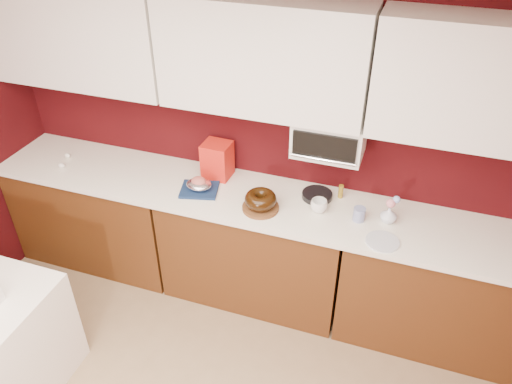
{
  "coord_description": "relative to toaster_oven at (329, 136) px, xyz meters",
  "views": [
    {
      "loc": [
        0.92,
        -0.73,
        2.91
      ],
      "look_at": [
        0.04,
        1.84,
        1.02
      ],
      "focal_mm": 35.0,
      "sensor_mm": 36.0,
      "label": 1
    }
  ],
  "objects": [
    {
      "name": "foil_ham_nest",
      "position": [
        -0.85,
        -0.22,
        -0.42
      ],
      "size": [
        0.19,
        0.16,
        0.07
      ],
      "primitive_type": "ellipsoid",
      "rotation": [
        0.0,
        0.0,
        0.05
      ],
      "color": "white",
      "rests_on": "navy_towel"
    },
    {
      "name": "china_plate",
      "position": [
        0.45,
        -0.36,
        -0.47
      ],
      "size": [
        0.21,
        0.21,
        0.01
      ],
      "primitive_type": "cylinder",
      "rotation": [
        0.0,
        0.0,
        0.02
      ],
      "color": "silver",
      "rests_on": "countertop"
    },
    {
      "name": "toaster_oven_door",
      "position": [
        0.0,
        -0.16,
        0.0
      ],
      "size": [
        0.4,
        0.02,
        0.18
      ],
      "primitive_type": "cube",
      "color": "black",
      "rests_on": "toaster_oven"
    },
    {
      "name": "egg_right",
      "position": [
        -2.01,
        -0.14,
        -0.46
      ],
      "size": [
        0.06,
        0.05,
        0.04
      ],
      "primitive_type": "ellipsoid",
      "rotation": [
        0.0,
        0.0,
        -0.38
      ],
      "color": "white",
      "rests_on": "countertop"
    },
    {
      "name": "base_cabinet_right",
      "position": [
        0.88,
        -0.17,
        -0.95
      ],
      "size": [
        1.31,
        0.58,
        0.86
      ],
      "primitive_type": "cube",
      "color": "#4F2A0F",
      "rests_on": "floor"
    },
    {
      "name": "toaster_oven",
      "position": [
        0.0,
        0.0,
        0.0
      ],
      "size": [
        0.45,
        0.3,
        0.25
      ],
      "primitive_type": "cube",
      "color": "white",
      "rests_on": "upper_cabinet_center"
    },
    {
      "name": "flower_pink",
      "position": [
        0.45,
        -0.14,
        -0.33
      ],
      "size": [
        0.06,
        0.06,
        0.06
      ],
      "primitive_type": "sphere",
      "color": "pink",
      "rests_on": "flower_vase"
    },
    {
      "name": "roasted_ham",
      "position": [
        -0.85,
        -0.22,
        -0.4
      ],
      "size": [
        0.14,
        0.13,
        0.07
      ],
      "primitive_type": "ellipsoid",
      "rotation": [
        0.0,
        0.0,
        -0.42
      ],
      "color": "#C5645A",
      "rests_on": "foil_ham_nest"
    },
    {
      "name": "toaster_oven_handle",
      "position": [
        0.0,
        -0.18,
        -0.07
      ],
      "size": [
        0.42,
        0.02,
        0.02
      ],
      "primitive_type": "cylinder",
      "rotation": [
        0.0,
        1.57,
        0.0
      ],
      "color": "silver",
      "rests_on": "toaster_oven"
    },
    {
      "name": "pandoro_box",
      "position": [
        -0.8,
        0.01,
        -0.34
      ],
      "size": [
        0.2,
        0.19,
        0.27
      ],
      "primitive_type": "cube",
      "rotation": [
        0.0,
        0.0,
        -0.03
      ],
      "color": "#B50C1A",
      "rests_on": "countertop"
    },
    {
      "name": "base_cabinet_center",
      "position": [
        -0.45,
        -0.17,
        -0.95
      ],
      "size": [
        1.31,
        0.58,
        0.86
      ],
      "primitive_type": "cube",
      "color": "#4F2A0F",
      "rests_on": "floor"
    },
    {
      "name": "coffee_mug",
      "position": [
        0.0,
        -0.18,
        -0.42
      ],
      "size": [
        0.13,
        0.13,
        0.11
      ],
      "primitive_type": "imported",
      "rotation": [
        0.0,
        0.0,
        0.52
      ],
      "color": "white",
      "rests_on": "countertop"
    },
    {
      "name": "upper_cabinet_right",
      "position": [
        0.88,
        -0.02,
        0.48
      ],
      "size": [
        1.31,
        0.33,
        0.7
      ],
      "primitive_type": "cube",
      "color": "white",
      "rests_on": "wall_back"
    },
    {
      "name": "upper_cabinet_left",
      "position": [
        -1.78,
        -0.02,
        0.48
      ],
      "size": [
        1.31,
        0.33,
        0.7
      ],
      "primitive_type": "cube",
      "color": "white",
      "rests_on": "wall_back"
    },
    {
      "name": "dark_pan",
      "position": [
        -0.04,
        -0.03,
        -0.46
      ],
      "size": [
        0.25,
        0.25,
        0.04
      ],
      "primitive_type": "cylinder",
      "rotation": [
        0.0,
        0.0,
        -0.19
      ],
      "color": "black",
      "rests_on": "countertop"
    },
    {
      "name": "wall_back",
      "position": [
        -0.45,
        0.15,
        -0.12
      ],
      "size": [
        4.0,
        0.02,
        2.5
      ],
      "primitive_type": "cube",
      "color": "#39070A",
      "rests_on": "floor"
    },
    {
      "name": "flower_blue",
      "position": [
        0.48,
        -0.12,
        -0.3
      ],
      "size": [
        0.05,
        0.05,
        0.05
      ],
      "primitive_type": "sphere",
      "color": "#96B3F0",
      "rests_on": "flower_vase"
    },
    {
      "name": "flower_vase",
      "position": [
        0.45,
        -0.14,
        -0.41
      ],
      "size": [
        0.11,
        0.11,
        0.13
      ],
      "primitive_type": "imported",
      "rotation": [
        0.0,
        0.0,
        -0.4
      ],
      "color": "silver",
      "rests_on": "countertop"
    },
    {
      "name": "egg_left",
      "position": [
        -1.96,
        -0.27,
        -0.45
      ],
      "size": [
        0.06,
        0.05,
        0.04
      ],
      "primitive_type": "ellipsoid",
      "rotation": [
        0.0,
        0.0,
        -0.17
      ],
      "color": "silver",
      "rests_on": "countertop"
    },
    {
      "name": "navy_towel",
      "position": [
        -0.85,
        -0.22,
        -0.47
      ],
      "size": [
        0.3,
        0.28,
        0.02
      ],
      "primitive_type": "cube",
      "rotation": [
        0.0,
        0.0,
        0.25
      ],
      "color": "#14274C",
      "rests_on": "countertop"
    },
    {
      "name": "blue_jar",
      "position": [
        0.27,
        -0.19,
        -0.43
      ],
      "size": [
        0.09,
        0.09,
        0.09
      ],
      "primitive_type": "cylinder",
      "rotation": [
        0.0,
        0.0,
        0.23
      ],
      "color": "navy",
      "rests_on": "countertop"
    },
    {
      "name": "cake_base",
      "position": [
        -0.37,
        -0.28,
        -0.46
      ],
      "size": [
        0.27,
        0.27,
        0.02
      ],
      "primitive_type": "cylinder",
      "rotation": [
        0.0,
        0.0,
        -0.1
      ],
      "color": "brown",
      "rests_on": "countertop"
    },
    {
      "name": "upper_cabinet_center",
      "position": [
        -0.45,
        -0.02,
        0.48
      ],
      "size": [
        1.31,
        0.33,
        0.7
      ],
      "primitive_type": "cube",
      "color": "white",
      "rests_on": "wall_back"
    },
    {
      "name": "countertop",
      "position": [
        -0.45,
        -0.17,
        -0.49
      ],
      "size": [
        4.0,
        0.62,
        0.04
      ],
      "primitive_type": "cube",
      "color": "white",
      "rests_on": "base_cabinet_center"
    },
    {
      "name": "bundt_cake",
      "position": [
        -0.37,
        -0.28,
        -0.39
      ],
      "size": [
        0.24,
        0.24,
        0.09
      ],
      "primitive_type": "torus",
      "rotation": [
        0.0,
        0.0,
        -0.12
      ],
      "color": "black",
      "rests_on": "cake_base"
    },
    {
      "name": "amber_bottle",
      "position": [
        0.11,
        0.03,
        -0.43
      ],
      "size": [
        0.03,
        0.03,
        0.1
      ],
      "primitive_type": "cylinder",
      "rotation": [
        0.0,
        0.0,
        -0.03
      ],
      "color": "olive",
      "rests_on": "countertop"
    },
    {
      "name": "base_cabinet_left",
      "position": [
        -1.78,
        -0.17,
        -0.95
      ],
      "size": [
        1.31,
        0.58,
        0.86
      ],
      "primitive_type": "cube",
      "color": "#4F2A0F",
      "rests_on": "floor"
    }
  ]
}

